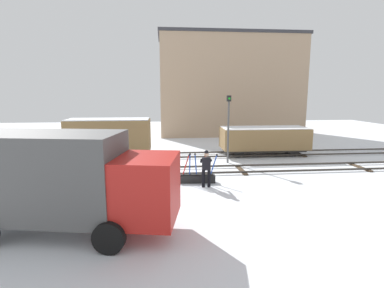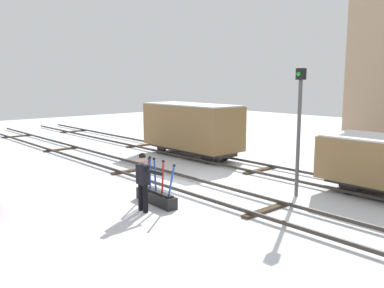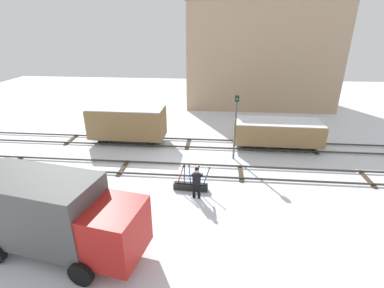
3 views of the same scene
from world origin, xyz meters
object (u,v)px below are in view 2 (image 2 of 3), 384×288
switch_lever_frame (156,196)px  rail_worker (144,179)px  signal_post (299,120)px  freight_car_far_end (192,127)px

switch_lever_frame → rail_worker: size_ratio=1.11×
rail_worker → signal_post: bearing=69.9°
freight_car_far_end → switch_lever_frame: bearing=-48.9°
switch_lever_frame → freight_car_far_end: freight_car_far_end is taller
rail_worker → signal_post: signal_post is taller
freight_car_far_end → signal_post: bearing=-14.8°
signal_post → freight_car_far_end: signal_post is taller
rail_worker → freight_car_far_end: (-5.51, 6.72, 0.52)m
switch_lever_frame → signal_post: bearing=62.3°
switch_lever_frame → signal_post: signal_post is taller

